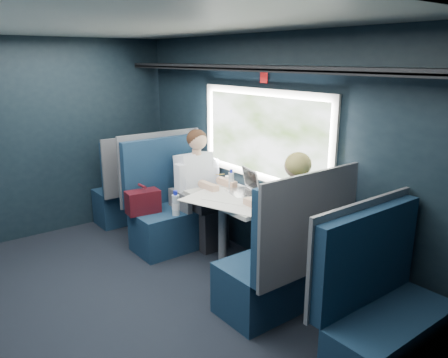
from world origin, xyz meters
TOP-DOWN VIEW (x-y plane):
  - ground at (0.00, 0.00)m, footprint 2.80×4.20m
  - room_shell at (0.02, 0.00)m, footprint 3.00×4.40m
  - table at (1.03, 0.00)m, footprint 0.62×1.00m
  - seat_bay_near at (0.83, 0.87)m, footprint 1.08×0.62m
  - seat_bay_far at (0.85, -0.87)m, footprint 1.04×0.62m
  - seat_row_front at (0.85, 1.80)m, footprint 1.04×0.51m
  - seat_row_back at (0.85, -1.80)m, footprint 1.04×0.51m
  - man at (1.10, 0.70)m, footprint 0.53×0.56m
  - woman at (1.10, -0.71)m, footprint 0.53×0.56m
  - papers at (0.95, -0.05)m, footprint 0.84×1.01m
  - laptop at (1.23, 0.06)m, footprint 0.33×0.38m
  - bottle_small at (1.21, 0.28)m, footprint 0.06×0.06m
  - cup at (1.26, 0.39)m, footprint 0.07×0.07m

SIDE VIEW (x-z plane):
  - ground at x=0.00m, z-range -0.01..0.00m
  - seat_row_front at x=0.85m, z-range -0.17..0.99m
  - seat_row_back at x=0.85m, z-range -0.17..0.99m
  - seat_bay_far at x=0.85m, z-range -0.22..1.04m
  - seat_bay_near at x=0.83m, z-range -0.21..1.05m
  - table at x=1.03m, z-range 0.29..1.03m
  - man at x=1.10m, z-range 0.06..1.38m
  - woman at x=1.10m, z-range 0.07..1.39m
  - papers at x=0.95m, z-range 0.74..0.75m
  - cup at x=1.26m, z-range 0.74..0.84m
  - laptop at x=1.23m, z-range 0.68..0.93m
  - bottle_small at x=1.21m, z-range 0.73..0.93m
  - room_shell at x=0.02m, z-range 0.28..2.68m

